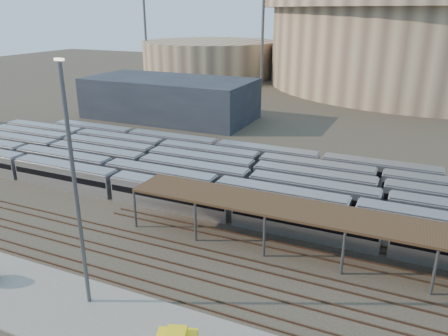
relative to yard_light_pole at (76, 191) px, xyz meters
name	(u,v)px	position (x,y,z in m)	size (l,w,h in m)	color
ground	(186,244)	(3.07, 13.33, -11.45)	(420.00, 420.00, 0.00)	#383026
apron	(61,307)	(-1.93, -1.67, -11.35)	(50.00, 9.00, 0.20)	gray
subway_trains	(257,180)	(5.14, 31.83, -9.65)	(123.04, 23.90, 3.60)	silver
inspection_shed	(392,228)	(25.07, 17.33, -6.47)	(60.30, 6.00, 5.30)	#505055
empty_tracks	(164,265)	(3.07, 8.33, -11.36)	(170.00, 9.62, 0.18)	#4C3323
stadium	(436,38)	(28.07, 153.33, 5.02)	(124.00, 124.00, 32.50)	tan
secondary_arena	(210,58)	(-56.93, 143.33, -4.45)	(56.00, 56.00, 14.00)	tan
service_building	(170,98)	(-31.93, 68.33, -6.45)	(42.00, 20.00, 10.00)	#1E232D
floodlight_0	(263,27)	(-26.93, 123.33, 9.19)	(4.00, 1.00, 38.40)	#505055
floodlight_1	(145,24)	(-81.93, 133.33, 9.19)	(4.00, 1.00, 38.40)	#505055
floodlight_3	(346,24)	(-6.93, 173.33, 9.19)	(4.00, 1.00, 38.40)	#505055
yard_light_pole	(76,191)	(0.00, 0.00, 0.00)	(0.81, 0.36, 22.34)	#505055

